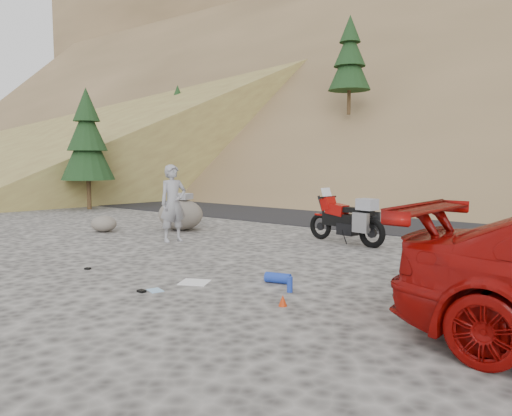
{
  "coord_description": "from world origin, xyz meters",
  "views": [
    {
      "loc": [
        7.51,
        -7.41,
        2.11
      ],
      "look_at": [
        0.5,
        1.35,
        1.0
      ],
      "focal_mm": 35.0,
      "sensor_mm": 36.0,
      "label": 1
    }
  ],
  "objects": [
    {
      "name": "motorcycle",
      "position": [
        1.65,
        3.61,
        0.59
      ],
      "size": [
        2.31,
        0.9,
        1.38
      ],
      "rotation": [
        0.0,
        0.0,
        -0.17
      ],
      "color": "black",
      "rests_on": "ground"
    },
    {
      "name": "gear_glove_a",
      "position": [
        1.26,
        -2.5,
        0.02
      ],
      "size": [
        0.13,
        0.1,
        0.04
      ],
      "primitive_type": "cube",
      "rotation": [
        0.0,
        0.0,
        -0.03
      ],
      "color": "black",
      "rests_on": "ground"
    },
    {
      "name": "small_rock",
      "position": [
        -4.9,
        1.03,
        0.23
      ],
      "size": [
        0.84,
        0.78,
        0.47
      ],
      "rotation": [
        0.0,
        0.0,
        0.11
      ],
      "color": "#615B53",
      "rests_on": "ground"
    },
    {
      "name": "ground",
      "position": [
        0.0,
        0.0,
        0.0
      ],
      "size": [
        140.0,
        140.0,
        0.0
      ],
      "primitive_type": "plane",
      "color": "#3C3A38",
      "rests_on": "ground"
    },
    {
      "name": "conifer_verge",
      "position": [
        -11.0,
        4.5,
        2.89
      ],
      "size": [
        2.2,
        2.2,
        5.04
      ],
      "color": "#332012",
      "rests_on": "ground"
    },
    {
      "name": "man",
      "position": [
        -2.02,
        1.13,
        0.0
      ],
      "size": [
        0.64,
        0.82,
        1.96
      ],
      "primitive_type": "imported",
      "rotation": [
        0.0,
        0.0,
        1.3
      ],
      "color": "gray",
      "rests_on": "ground"
    },
    {
      "name": "gear_white_cloth",
      "position": [
        1.48,
        -1.54,
        0.01
      ],
      "size": [
        0.62,
        0.59,
        0.02
      ],
      "primitive_type": "cube",
      "rotation": [
        0.0,
        0.0,
        0.46
      ],
      "color": "white",
      "rests_on": "ground"
    },
    {
      "name": "gear_blue_mat",
      "position": [
        2.6,
        -0.67,
        0.09
      ],
      "size": [
        0.47,
        0.29,
        0.18
      ],
      "primitive_type": "cylinder",
      "rotation": [
        0.0,
        1.57,
        0.26
      ],
      "color": "#1C39A8",
      "rests_on": "ground"
    },
    {
      "name": "gear_blue_cloth",
      "position": [
        1.35,
        -2.31,
        0.01
      ],
      "size": [
        0.33,
        0.28,
        0.01
      ],
      "primitive_type": "cube",
      "rotation": [
        0.0,
        0.0,
        -0.32
      ],
      "color": "#93BEE3",
      "rests_on": "ground"
    },
    {
      "name": "gear_bottle",
      "position": [
        3.09,
        -1.03,
        0.12
      ],
      "size": [
        0.11,
        0.11,
        0.25
      ],
      "primitive_type": "cylinder",
      "rotation": [
        0.0,
        0.0,
        -0.32
      ],
      "color": "#1C39A8",
      "rests_on": "ground"
    },
    {
      "name": "road",
      "position": [
        0.0,
        9.0,
        0.0
      ],
      "size": [
        120.0,
        7.0,
        0.05
      ],
      "primitive_type": "cube",
      "color": "black",
      "rests_on": "ground"
    },
    {
      "name": "gear_funnel",
      "position": [
        3.44,
        -1.71,
        0.08
      ],
      "size": [
        0.14,
        0.14,
        0.16
      ],
      "primitive_type": "cone",
      "rotation": [
        0.0,
        0.0,
        0.12
      ],
      "color": "#BA300C",
      "rests_on": "ground"
    },
    {
      "name": "boulder",
      "position": [
        -3.43,
        2.68,
        0.48
      ],
      "size": [
        1.51,
        1.31,
        1.1
      ],
      "rotation": [
        0.0,
        0.0,
        0.08
      ],
      "color": "#615B53",
      "rests_on": "ground"
    },
    {
      "name": "gear_glove_b",
      "position": [
        -0.86,
        -2.1,
        0.02
      ],
      "size": [
        0.13,
        0.11,
        0.03
      ],
      "primitive_type": "cube",
      "rotation": [
        0.0,
        0.0,
        0.41
      ],
      "color": "black",
      "rests_on": "ground"
    }
  ]
}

